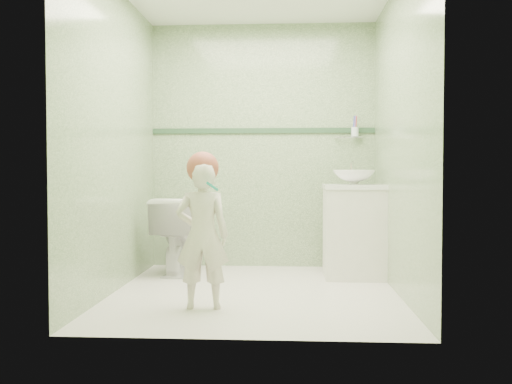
{
  "coord_description": "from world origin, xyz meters",
  "views": [
    {
      "loc": [
        0.27,
        -4.38,
        0.94
      ],
      "look_at": [
        0.0,
        0.15,
        0.78
      ],
      "focal_mm": 39.84,
      "sensor_mm": 36.0,
      "label": 1
    }
  ],
  "objects": [
    {
      "name": "trim_stripe",
      "position": [
        0.0,
        1.24,
        1.35
      ],
      "size": [
        2.2,
        0.02,
        0.05
      ],
      "primitive_type": "cube",
      "color": "#2B4B31",
      "rests_on": "room_shell"
    },
    {
      "name": "ground",
      "position": [
        0.0,
        0.0,
        0.0
      ],
      "size": [
        2.5,
        2.5,
        0.0
      ],
      "primitive_type": "plane",
      "color": "silver",
      "rests_on": "ground"
    },
    {
      "name": "faucet",
      "position": [
        0.84,
        0.89,
        0.97
      ],
      "size": [
        0.03,
        0.13,
        0.18
      ],
      "color": "silver",
      "rests_on": "counter"
    },
    {
      "name": "vanity",
      "position": [
        0.84,
        0.7,
        0.4
      ],
      "size": [
        0.52,
        0.5,
        0.8
      ],
      "primitive_type": "cube",
      "color": "white",
      "rests_on": "ground"
    },
    {
      "name": "counter",
      "position": [
        0.84,
        0.7,
        0.81
      ],
      "size": [
        0.54,
        0.52,
        0.04
      ],
      "primitive_type": "cube",
      "color": "white",
      "rests_on": "vanity"
    },
    {
      "name": "toddler",
      "position": [
        -0.33,
        -0.53,
        0.5
      ],
      "size": [
        0.38,
        0.26,
        1.0
      ],
      "primitive_type": "imported",
      "rotation": [
        0.0,
        0.0,
        3.2
      ],
      "color": "silver",
      "rests_on": "ground"
    },
    {
      "name": "basin",
      "position": [
        0.84,
        0.7,
        0.89
      ],
      "size": [
        0.37,
        0.37,
        0.13
      ],
      "primitive_type": "imported",
      "color": "white",
      "rests_on": "counter"
    },
    {
      "name": "toilet",
      "position": [
        -0.74,
        0.8,
        0.35
      ],
      "size": [
        0.48,
        0.74,
        0.71
      ],
      "primitive_type": "imported",
      "rotation": [
        0.0,
        0.0,
        3.02
      ],
      "color": "white",
      "rests_on": "ground"
    },
    {
      "name": "room_shell",
      "position": [
        0.0,
        0.0,
        1.2
      ],
      "size": [
        2.5,
        2.54,
        2.4
      ],
      "color": "gray",
      "rests_on": "ground"
    },
    {
      "name": "cup_holder",
      "position": [
        0.89,
        1.18,
        1.33
      ],
      "size": [
        0.26,
        0.07,
        0.21
      ],
      "color": "silver",
      "rests_on": "room_shell"
    },
    {
      "name": "teal_toothbrush",
      "position": [
        -0.25,
        -0.65,
        0.85
      ],
      "size": [
        0.11,
        0.13,
        0.08
      ],
      "color": "#0F927F",
      "rests_on": "toddler"
    },
    {
      "name": "hair_cap",
      "position": [
        -0.33,
        -0.51,
        0.97
      ],
      "size": [
        0.22,
        0.22,
        0.22
      ],
      "primitive_type": "sphere",
      "color": "#A04C37",
      "rests_on": "toddler"
    }
  ]
}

